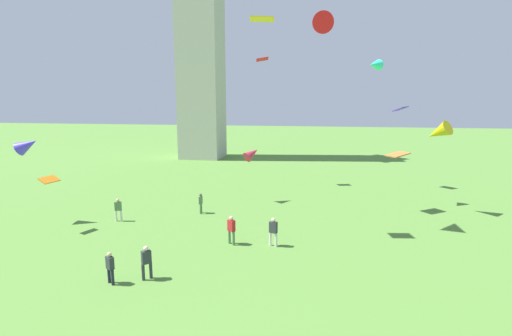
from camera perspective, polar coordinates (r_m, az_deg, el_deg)
name	(u,v)px	position (r m, az deg, el deg)	size (l,w,h in m)	color
monument_obelisk	(200,4)	(59.90, -8.47, 23.19)	(5.93, 5.93, 44.55)	#B7B2A8
person_0	(146,260)	(19.83, -16.14, -13.21)	(0.50, 0.50, 1.72)	#2D3338
person_1	(110,266)	(19.94, -21.08, -13.58)	(0.48, 0.43, 1.61)	#1E2333
person_2	(201,202)	(29.86, -8.30, -5.09)	(0.30, 0.49, 1.59)	#51754C
person_3	(118,208)	(29.42, -20.00, -5.73)	(0.52, 0.32, 1.69)	silver
person_4	(231,228)	(23.41, -3.72, -9.04)	(0.53, 0.49, 1.79)	#51754C
person_5	(273,230)	(23.10, 2.61, -9.32)	(0.53, 0.41, 1.77)	silver
kite_flying_0	(262,59)	(39.06, 0.94, 16.02)	(1.33, 1.09, 0.44)	red
kite_flying_1	(252,154)	(32.41, -0.59, 2.19)	(1.73, 1.78, 1.40)	#C32843
kite_flying_2	(375,65)	(32.74, 17.39, 14.58)	(1.45, 1.50, 0.91)	#30F0C2
kite_flying_3	(327,21)	(26.43, 10.56, 20.84)	(1.85, 2.45, 1.77)	red
kite_flying_4	(28,145)	(30.98, -31.10, 2.99)	(1.84, 1.28, 1.50)	#4B3AEE
kite_flying_5	(400,109)	(40.02, 20.86, 8.30)	(1.49, 1.59, 0.55)	#5028E1
kite_flying_6	(262,19)	(24.37, 0.91, 21.48)	(1.56, 1.18, 0.20)	yellow
kite_flying_7	(49,180)	(28.44, -28.64, -1.53)	(1.06, 1.29, 0.40)	#CC6C14
kite_flying_8	(398,154)	(31.43, 20.51, 1.93)	(1.98, 1.90, 0.32)	#C77031
kite_flying_9	(438,132)	(32.00, 25.70, 4.86)	(2.26, 2.24, 1.82)	#B9AA0E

